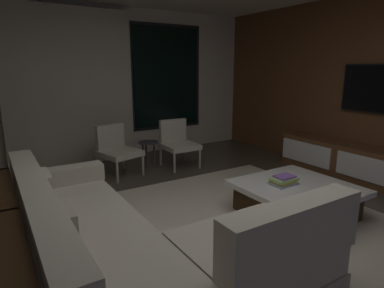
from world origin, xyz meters
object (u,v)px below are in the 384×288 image
Objects in this scene: accent_chair_by_curtain at (116,148)px; media_console at (380,170)px; mounted_tv at (383,89)px; side_stool at (148,147)px; sectional_couch at (131,247)px; coffee_table at (296,200)px; book_stack_on_coffee_table at (283,180)px; accent_chair_near_window at (177,141)px.

media_console is (2.91, -2.49, -0.18)m from accent_chair_by_curtain.
media_console is at bearing -132.42° from mounted_tv.
side_stool is at bearing 133.38° from media_console.
coffee_table is (2.02, 0.12, -0.10)m from sectional_couch.
mounted_tv reaches higher than media_console.
coffee_table is at bearing -174.10° from mounted_tv.
media_console reaches higher than side_stool.
sectional_couch is 5.43× the size of side_stool.
coffee_table is 0.26m from book_stack_on_coffee_table.
side_stool is (-0.67, 2.51, 0.19)m from coffee_table.
mounted_tv is (2.55, -2.31, 0.98)m from side_stool.
media_console is (2.37, -2.51, -0.12)m from side_stool.
book_stack_on_coffee_table is 0.67× the size of side_stool.
accent_chair_near_window is 0.51m from side_stool.
sectional_couch is at bearing -175.44° from mounted_tv.
sectional_couch is 8.15× the size of book_stack_on_coffee_table.
coffee_table is 1.49× the size of accent_chair_by_curtain.
media_console is 1.13m from mounted_tv.
media_console reaches higher than book_stack_on_coffee_table.
book_stack_on_coffee_table is 2.30m from accent_chair_near_window.
accent_chair_near_window is at bearing -10.79° from side_stool.
accent_chair_near_window is at bearing 94.10° from coffee_table.
sectional_couch is 2.95m from side_stool.
mounted_tv is (3.10, -2.30, 0.92)m from accent_chair_by_curtain.
coffee_table is 2.43m from accent_chair_near_window.
accent_chair_by_curtain is 0.55m from side_stool.
media_console is at bearing -3.52° from book_stack_on_coffee_table.
accent_chair_near_window is at bearing 53.87° from sectional_couch.
book_stack_on_coffee_table is at bearing 6.68° from sectional_couch.
mounted_tv is at bearing 5.90° from coffee_table.
book_stack_on_coffee_table is (1.91, 0.22, 0.12)m from sectional_couch.
mounted_tv reaches higher than accent_chair_by_curtain.
mounted_tv is (3.90, 0.31, 1.06)m from sectional_couch.
mounted_tv is at bearing 2.51° from book_stack_on_coffee_table.
side_stool is at bearing 169.21° from accent_chair_near_window.
side_stool is (0.54, 0.02, -0.06)m from accent_chair_by_curtain.
coffee_table is at bearing -85.90° from accent_chair_near_window.
book_stack_on_coffee_table is 0.39× the size of accent_chair_by_curtain.
side_stool reaches higher than coffee_table.
accent_chair_near_window is 3.16m from mounted_tv.
mounted_tv reaches higher than accent_chair_near_window.
coffee_table is 2.78m from accent_chair_by_curtain.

